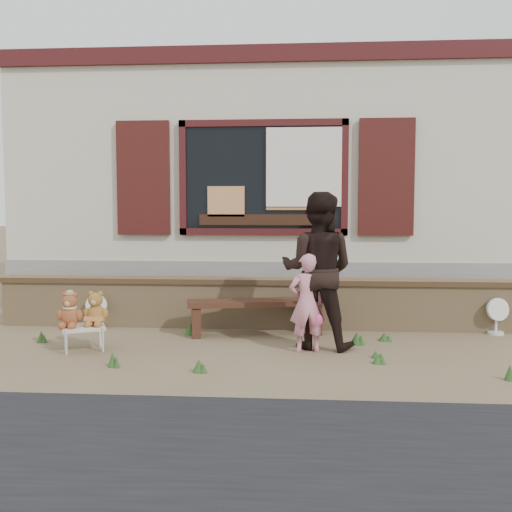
# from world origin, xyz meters

# --- Properties ---
(ground) EXTENTS (80.00, 80.00, 0.00)m
(ground) POSITION_xyz_m (0.00, 0.00, 0.00)
(ground) COLOR brown
(ground) RESTS_ON ground
(shopfront) EXTENTS (8.04, 5.13, 4.00)m
(shopfront) POSITION_xyz_m (0.00, 4.49, 2.00)
(shopfront) COLOR #BBB497
(shopfront) RESTS_ON ground
(brick_wall) EXTENTS (7.10, 0.36, 0.67)m
(brick_wall) POSITION_xyz_m (0.00, 1.00, 0.34)
(brick_wall) COLOR tan
(brick_wall) RESTS_ON ground
(bench) EXTENTS (1.78, 0.71, 0.45)m
(bench) POSITION_xyz_m (0.01, 0.53, 0.33)
(bench) COLOR #351D12
(bench) RESTS_ON ground
(folding_chair) EXTENTS (0.59, 0.56, 0.28)m
(folding_chair) POSITION_xyz_m (-1.87, -0.45, 0.26)
(folding_chair) COLOR beige
(folding_chair) RESTS_ON ground
(teddy_bear_left) EXTENTS (0.37, 0.35, 0.40)m
(teddy_bear_left) POSITION_xyz_m (-2.00, -0.51, 0.48)
(teddy_bear_left) COLOR brown
(teddy_bear_left) RESTS_ON folding_chair
(teddy_bear_right) EXTENTS (0.37, 0.35, 0.40)m
(teddy_bear_right) POSITION_xyz_m (-1.75, -0.39, 0.48)
(teddy_bear_right) COLOR brown
(teddy_bear_right) RESTS_ON folding_chair
(child) EXTENTS (0.45, 0.35, 1.11)m
(child) POSITION_xyz_m (0.64, -0.31, 0.55)
(child) COLOR pink
(child) RESTS_ON ground
(adult) EXTENTS (1.00, 0.85, 1.79)m
(adult) POSITION_xyz_m (0.76, -0.09, 0.90)
(adult) COLOR black
(adult) RESTS_ON ground
(fan_left) EXTENTS (0.29, 0.20, 0.47)m
(fan_left) POSITION_xyz_m (-2.13, 0.74, 0.23)
(fan_left) COLOR silver
(fan_left) RESTS_ON ground
(fan_right) EXTENTS (0.30, 0.20, 0.47)m
(fan_right) POSITION_xyz_m (3.06, 0.80, 0.24)
(fan_right) COLOR silver
(fan_right) RESTS_ON ground
(grass_tufts) EXTENTS (5.63, 1.88, 0.15)m
(grass_tufts) POSITION_xyz_m (0.42, -0.32, 0.07)
(grass_tufts) COLOR #2A4E1F
(grass_tufts) RESTS_ON ground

